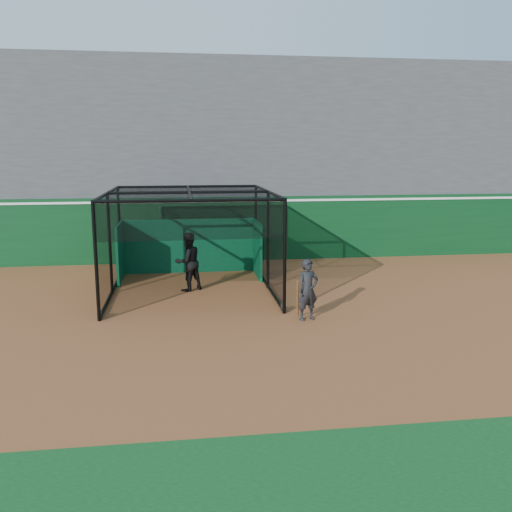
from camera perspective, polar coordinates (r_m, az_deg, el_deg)
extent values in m
plane|color=brown|center=(13.20, -3.26, -7.74)|extent=(120.00, 120.00, 0.00)
cube|color=#0A3B19|center=(21.20, -5.18, 2.85)|extent=(50.00, 0.45, 2.50)
cube|color=white|center=(21.07, -5.23, 5.81)|extent=(50.00, 0.50, 0.08)
cube|color=#4C4C4F|center=(24.86, -5.73, 10.10)|extent=(50.00, 7.85, 7.75)
cube|color=#4C4C4F|center=(28.58, -6.20, 19.20)|extent=(50.00, 0.30, 1.20)
cube|color=#08502E|center=(19.23, -7.03, 1.07)|extent=(4.65, 0.10, 1.90)
cylinder|color=black|center=(14.55, -16.08, -5.93)|extent=(0.08, 0.22, 0.22)
cylinder|color=black|center=(14.63, 2.84, -5.40)|extent=(0.08, 0.22, 0.22)
cylinder|color=black|center=(19.43, -14.02, -1.60)|extent=(0.08, 0.22, 0.22)
cylinder|color=black|center=(19.50, 0.07, -1.23)|extent=(0.08, 0.22, 0.22)
imported|color=black|center=(16.72, -7.17, -0.60)|extent=(1.11, 1.05, 1.80)
imported|color=black|center=(13.78, 5.48, -3.57)|extent=(0.66, 0.53, 1.57)
cylinder|color=#593819|center=(13.83, 4.41, -4.50)|extent=(0.15, 0.37, 0.99)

